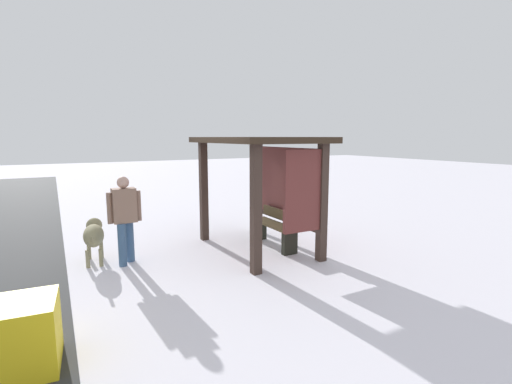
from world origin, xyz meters
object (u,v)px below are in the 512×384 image
Objects in this scene: grit_bin at (27,335)px; bus_shelter at (267,164)px; bench_left_inside at (275,229)px; dog at (94,234)px; person_walking at (125,214)px.

bus_shelter is at bearing 119.04° from grit_bin.
bus_shelter reaches higher than bench_left_inside.
grit_bin is (3.16, -0.91, -0.16)m from dog.
bus_shelter is 3.53m from dog.
bus_shelter reaches higher than grit_bin.
bus_shelter is at bearing 74.40° from dog.
bench_left_inside is (-0.09, 0.24, -1.36)m from bus_shelter.
person_walking is at bearing 49.59° from dog.
grit_bin is at bearing -16.04° from dog.
bench_left_inside reaches higher than grit_bin.
grit_bin is (2.37, -4.33, -0.03)m from bench_left_inside.
dog is at bearing 163.96° from grit_bin.
grit_bin is (2.27, -4.10, -1.40)m from bus_shelter.
bench_left_inside is 3.00m from person_walking.
dog is at bearing -105.60° from bus_shelter.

